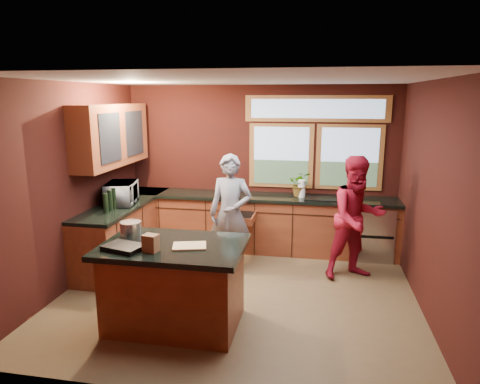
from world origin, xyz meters
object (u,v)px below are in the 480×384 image
(stock_pot, at_px, (131,229))
(person_grey, at_px, (231,214))
(person_red, at_px, (357,218))
(cutting_board, at_px, (189,246))
(island, at_px, (175,284))

(stock_pot, bearing_deg, person_grey, 60.14)
(person_grey, distance_m, person_red, 1.77)
(cutting_board, relative_size, stock_pot, 1.46)
(island, distance_m, person_red, 2.71)
(island, distance_m, stock_pot, 0.80)
(island, xyz_separation_m, stock_pot, (-0.55, 0.15, 0.56))
(cutting_board, bearing_deg, person_red, 43.10)
(person_red, height_order, cutting_board, person_red)
(cutting_board, bearing_deg, stock_pot, 165.07)
(person_red, relative_size, stock_pot, 7.21)
(person_red, distance_m, cutting_board, 2.56)
(island, bearing_deg, cutting_board, -14.04)
(stock_pot, bearing_deg, island, -15.26)
(person_grey, relative_size, stock_pot, 7.17)
(island, relative_size, person_red, 0.90)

